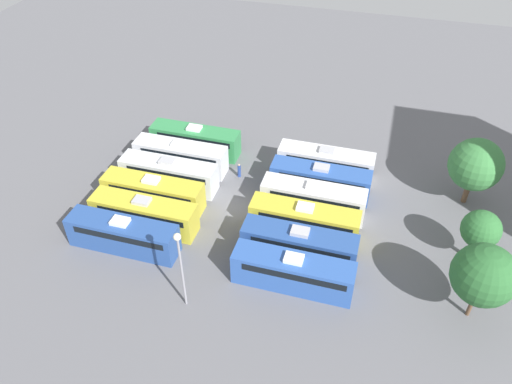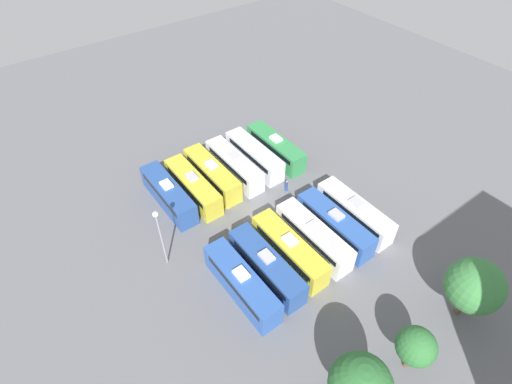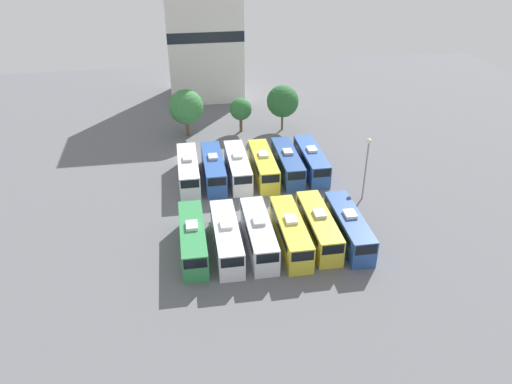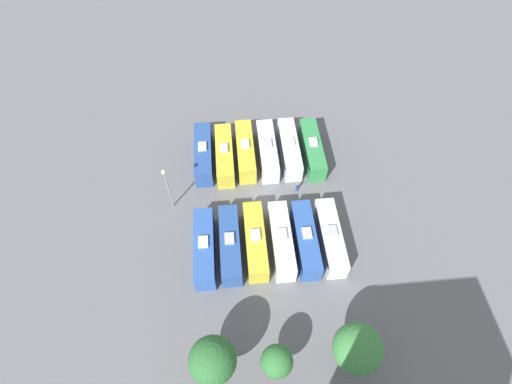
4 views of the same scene
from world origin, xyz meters
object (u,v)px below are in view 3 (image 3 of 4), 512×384
bus_11 (311,160)px  bus_7 (213,167)px  tree_1 (241,109)px  bus_4 (318,226)px  bus_5 (349,226)px  bus_10 (287,162)px  light_pole (367,159)px  depot_building (204,37)px  tree_0 (186,107)px  bus_1 (226,237)px  bus_9 (263,165)px  bus_2 (259,233)px  bus_8 (238,166)px  worker_person (218,210)px  bus_3 (290,232)px  tree_2 (283,101)px  bus_0 (193,238)px  bus_6 (188,169)px

bus_11 → bus_7: bearing=-179.6°
tree_1 → bus_7: bearing=-110.8°
bus_4 → bus_5: (3.18, -0.58, 0.00)m
bus_10 → light_pole: 11.70m
bus_4 → depot_building: (-8.26, 48.37, 9.18)m
light_pole → tree_0: (-20.40, 22.73, -0.74)m
bus_1 → bus_9: 16.79m
bus_2 → bus_8: 15.57m
bus_7 → tree_0: bearing=100.5°
bus_2 → worker_person: bearing=118.8°
light_pole → bus_2: bearing=-151.7°
bus_9 → light_pole: (11.09, -7.67, 3.75)m
bus_7 → bus_8: same height
bus_1 → bus_3: (6.77, -0.16, 0.00)m
tree_0 → tree_1: bearing=2.0°
bus_10 → tree_1: tree_1 is taller
bus_1 → bus_5: same height
tree_2 → bus_1: bearing=-112.1°
bus_11 → bus_3: bearing=-112.0°
bus_11 → bus_1: bearing=-129.9°
bus_0 → bus_6: bearing=89.1°
tree_0 → bus_9: bearing=-58.3°
bus_8 → tree_0: bearing=111.7°
bus_1 → bus_8: size_ratio=1.00×
light_pole → tree_0: bearing=131.9°
bus_10 → worker_person: bus_10 is taller
bus_9 → bus_10: 3.33m
bus_4 → depot_building: depot_building is taller
worker_person → bus_7: bearing=88.1°
bus_1 → bus_8: bearing=78.3°
bus_7 → bus_10: bearing=-0.6°
bus_4 → bus_11: (3.27, 15.46, 0.00)m
bus_8 → bus_10: same height
bus_0 → bus_10: same height
bus_2 → bus_6: 17.04m
worker_person → tree_0: tree_0 is taller
bus_2 → tree_2: bearing=73.6°
bus_4 → bus_11: size_ratio=1.00×
bus_0 → bus_3: 10.25m
tree_0 → bus_11: bearing=-42.6°
bus_1 → bus_2: 3.41m
bus_7 → bus_0: bearing=-102.9°
bus_11 → bus_9: bearing=-176.4°
bus_7 → tree_0: (-2.74, 14.73, 3.01)m
light_pole → depot_building: 44.34m
bus_11 → tree_2: tree_2 is taller
bus_2 → bus_10: size_ratio=1.00×
bus_5 → worker_person: 15.11m
bus_0 → bus_1: same height
bus_3 → bus_7: bearing=112.9°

